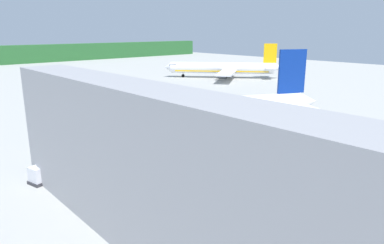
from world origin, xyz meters
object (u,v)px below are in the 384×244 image
(airliner_mid_apron, at_px, (223,68))
(cargo_container_near, at_px, (39,175))
(airliner_foreground, at_px, (189,113))
(crew_loader_left, at_px, (231,140))
(service_truck_catering, at_px, (336,130))
(service_truck_baggage, at_px, (264,148))
(service_truck_fuel, at_px, (131,164))
(crew_marshaller, at_px, (147,137))
(crew_supervisor, at_px, (196,167))
(crew_loader_right, at_px, (208,141))
(cargo_container_mid, at_px, (280,133))

(airliner_mid_apron, height_order, cargo_container_near, airliner_mid_apron)
(airliner_foreground, distance_m, crew_loader_left, 7.74)
(service_truck_catering, bearing_deg, airliner_foreground, 132.01)
(airliner_mid_apron, height_order, service_truck_catering, airliner_mid_apron)
(service_truck_baggage, relative_size, cargo_container_near, 3.32)
(service_truck_fuel, xyz_separation_m, crew_loader_left, (15.01, -0.01, -0.57))
(service_truck_catering, distance_m, crew_loader_left, 14.88)
(airliner_foreground, relative_size, service_truck_catering, 6.88)
(airliner_foreground, distance_m, cargo_container_near, 21.92)
(crew_marshaller, distance_m, crew_supervisor, 12.50)
(crew_loader_left, xyz_separation_m, crew_loader_right, (-2.62, 1.64, 0.04))
(airliner_mid_apron, xyz_separation_m, crew_loader_right, (-51.92, -45.76, -2.02))
(cargo_container_near, relative_size, crew_loader_left, 1.24)
(cargo_container_near, bearing_deg, crew_marshaller, 11.30)
(cargo_container_near, bearing_deg, crew_loader_left, -13.19)
(service_truck_baggage, height_order, service_truck_catering, service_truck_baggage)
(service_truck_catering, bearing_deg, cargo_container_near, 159.93)
(service_truck_baggage, bearing_deg, cargo_container_mid, 22.50)
(crew_supervisor, bearing_deg, airliner_foreground, 50.93)
(airliner_foreground, height_order, service_truck_catering, airliner_foreground)
(cargo_container_near, bearing_deg, cargo_container_mid, -14.11)
(airliner_foreground, bearing_deg, cargo_container_mid, -49.50)
(airliner_foreground, bearing_deg, crew_loader_right, -109.07)
(service_truck_catering, height_order, crew_marshaller, service_truck_catering)
(airliner_foreground, height_order, crew_loader_left, airliner_foreground)
(service_truck_fuel, relative_size, crew_loader_left, 3.38)
(cargo_container_near, relative_size, crew_loader_right, 1.19)
(cargo_container_near, height_order, crew_loader_left, cargo_container_near)
(cargo_container_near, distance_m, crew_loader_left, 22.93)
(service_truck_fuel, height_order, cargo_container_mid, service_truck_fuel)
(crew_marshaller, height_order, crew_supervisor, crew_supervisor)
(service_truck_baggage, xyz_separation_m, crew_loader_right, (-1.69, 7.43, -0.53))
(airliner_foreground, bearing_deg, crew_supervisor, -129.07)
(cargo_container_mid, bearing_deg, service_truck_baggage, -157.50)
(cargo_container_mid, relative_size, crew_loader_left, 1.26)
(service_truck_catering, xyz_separation_m, cargo_container_mid, (-5.24, 5.32, -0.48))
(airliner_foreground, distance_m, service_truck_baggage, 13.24)
(crew_marshaller, bearing_deg, service_truck_catering, -38.14)
(service_truck_catering, relative_size, crew_loader_left, 3.43)
(airliner_foreground, distance_m, crew_supervisor, 14.80)
(service_truck_catering, xyz_separation_m, crew_loader_right, (-15.40, 9.23, -0.38))
(service_truck_fuel, xyz_separation_m, service_truck_catering, (27.79, -7.60, -0.15))
(service_truck_catering, xyz_separation_m, crew_loader_left, (-12.79, 7.60, -0.42))
(cargo_container_near, height_order, crew_marshaller, cargo_container_near)
(service_truck_baggage, height_order, cargo_container_mid, service_truck_baggage)
(service_truck_baggage, xyz_separation_m, crew_supervisor, (-8.93, 1.76, -0.48))
(crew_loader_right, bearing_deg, service_truck_catering, -30.94)
(crew_marshaller, bearing_deg, airliner_foreground, -7.65)
(crew_supervisor, bearing_deg, airliner_mid_apron, 40.99)
(cargo_container_mid, height_order, crew_loader_left, cargo_container_mid)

